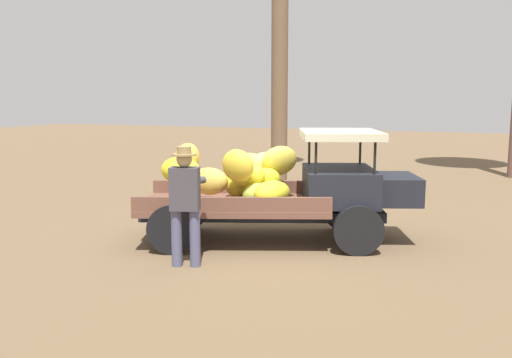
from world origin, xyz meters
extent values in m
plane|color=brown|center=(0.00, 0.00, 0.00)|extent=(60.00, 60.00, 0.00)
cube|color=black|center=(-0.12, -0.09, 0.43)|extent=(3.91, 1.78, 0.16)
cylinder|color=black|center=(0.97, 1.16, 0.38)|extent=(0.76, 0.39, 0.76)
cylinder|color=black|center=(1.51, -0.34, 0.38)|extent=(0.76, 0.39, 0.76)
cylinder|color=black|center=(-1.67, 0.20, 0.38)|extent=(0.76, 0.39, 0.76)
cylinder|color=black|center=(-1.12, -1.30, 0.38)|extent=(0.76, 0.39, 0.76)
cube|color=brown|center=(-0.55, -0.24, 0.61)|extent=(3.41, 2.64, 0.10)
cube|color=brown|center=(-0.82, 0.51, 0.77)|extent=(2.85, 1.10, 0.22)
cube|color=brown|center=(-0.27, -0.99, 0.77)|extent=(2.85, 1.10, 0.22)
cube|color=black|center=(1.05, 0.34, 0.94)|extent=(1.55, 1.80, 0.55)
cube|color=black|center=(1.90, 0.65, 0.88)|extent=(1.02, 1.24, 0.44)
cylinder|color=black|center=(1.24, 1.10, 1.49)|extent=(0.04, 0.04, 0.55)
cylinder|color=black|center=(1.68, -0.12, 1.49)|extent=(0.04, 0.04, 0.55)
cylinder|color=black|center=(0.42, 0.80, 1.49)|extent=(0.04, 0.04, 0.55)
cylinder|color=black|center=(0.86, -0.42, 1.49)|extent=(0.04, 0.04, 0.55)
cube|color=beige|center=(1.05, 0.34, 1.76)|extent=(1.67, 1.85, 0.12)
ellipsoid|color=#BCC846|center=(0.02, -0.59, 0.86)|extent=(0.70, 0.67, 0.47)
ellipsoid|color=gold|center=(-0.53, 0.40, 1.18)|extent=(0.76, 0.69, 0.54)
ellipsoid|color=gold|center=(0.08, 0.19, 1.31)|extent=(0.77, 0.79, 0.59)
ellipsoid|color=yellow|center=(-1.47, -0.28, 1.15)|extent=(0.66, 0.56, 0.47)
ellipsoid|color=yellow|center=(-0.05, -0.13, 1.03)|extent=(0.66, 0.65, 0.50)
ellipsoid|color=gold|center=(-1.46, -0.15, 1.33)|extent=(0.55, 0.59, 0.54)
ellipsoid|color=yellow|center=(-0.29, -0.36, 1.14)|extent=(0.78, 0.68, 0.53)
ellipsoid|color=#90C12F|center=(-0.53, 0.35, 0.99)|extent=(0.69, 0.69, 0.54)
ellipsoid|color=gold|center=(-0.97, -0.32, 0.98)|extent=(0.69, 0.49, 0.52)
ellipsoid|color=gold|center=(-0.60, 0.06, 0.90)|extent=(0.57, 0.58, 0.47)
ellipsoid|color=gold|center=(-0.23, 0.56, 1.19)|extent=(0.57, 0.53, 0.44)
ellipsoid|color=yellow|center=(-1.17, -1.03, 1.25)|extent=(0.58, 0.64, 0.51)
ellipsoid|color=#C5BC53|center=(-0.23, 0.40, 1.23)|extent=(0.76, 0.76, 0.48)
ellipsoid|color=gold|center=(-0.27, -0.75, 1.32)|extent=(0.63, 0.56, 0.57)
ellipsoid|color=#AABB42|center=(-0.29, 0.39, 0.95)|extent=(0.83, 0.84, 0.55)
ellipsoid|color=yellow|center=(0.20, -0.53, 0.90)|extent=(0.71, 0.81, 0.41)
cylinder|color=#4F5272|center=(-0.77, -1.78, 0.40)|extent=(0.15, 0.15, 0.81)
cylinder|color=#4F5272|center=(-0.52, -1.71, 0.40)|extent=(0.15, 0.15, 0.81)
cube|color=#423E45|center=(-0.65, -1.75, 1.10)|extent=(0.45, 0.35, 0.60)
cylinder|color=#423E45|center=(-0.77, -1.68, 1.19)|extent=(0.39, 0.31, 0.10)
cylinder|color=#423E45|center=(-0.58, -1.62, 1.19)|extent=(0.24, 0.41, 0.10)
sphere|color=tan|center=(-0.65, -1.75, 1.51)|extent=(0.22, 0.22, 0.22)
cylinder|color=#967D4D|center=(-0.65, -1.75, 1.58)|extent=(0.34, 0.34, 0.02)
cylinder|color=#967D4D|center=(-0.65, -1.75, 1.64)|extent=(0.20, 0.20, 0.10)
camera|label=1|loc=(2.94, -8.30, 2.37)|focal=38.23mm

